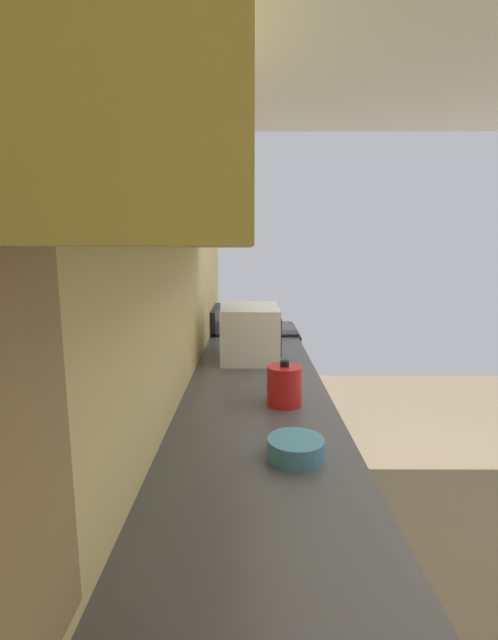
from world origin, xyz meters
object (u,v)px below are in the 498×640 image
Objects in this scene: bowl at (296,447)px; kettle at (284,385)px; microwave at (251,332)px; oven_range at (255,383)px.

kettle reaches higher than bowl.
kettle is (0.46, -0.00, 0.05)m from bowl.
bowl is at bearing 180.00° from kettle.
microwave is 2.44× the size of kettle.
bowl is (-2.11, -0.10, 0.48)m from oven_range.
microwave reaches higher than oven_range.
oven_range is at bearing 3.65° from kettle.
oven_range is 1.06m from microwave.
microwave is at bearing 177.68° from oven_range.
microwave reaches higher than bowl.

